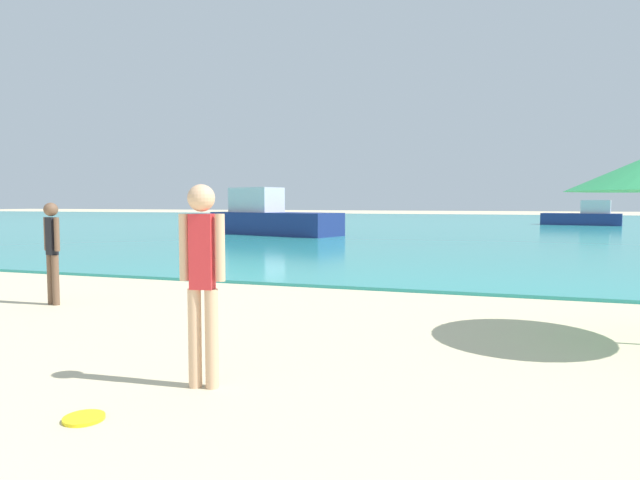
{
  "coord_description": "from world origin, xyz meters",
  "views": [
    {
      "loc": [
        1.81,
        1.13,
        1.55
      ],
      "look_at": [
        -0.16,
        7.14,
        1.11
      ],
      "focal_mm": 31.02,
      "sensor_mm": 36.0,
      "label": 1
    }
  ],
  "objects_px": {
    "person_distant": "(52,247)",
    "boat_far": "(584,216)",
    "frisbee": "(84,418)",
    "boat_near": "(271,218)",
    "person_standing": "(202,273)"
  },
  "relations": [
    {
      "from": "person_standing",
      "to": "boat_far",
      "type": "xyz_separation_m",
      "value": [
        7.46,
        35.22,
        -0.35
      ]
    },
    {
      "from": "person_distant",
      "to": "boat_far",
      "type": "distance_m",
      "value": 34.6
    },
    {
      "from": "person_distant",
      "to": "boat_near",
      "type": "distance_m",
      "value": 17.24
    },
    {
      "from": "person_standing",
      "to": "frisbee",
      "type": "distance_m",
      "value": 1.38
    },
    {
      "from": "person_standing",
      "to": "person_distant",
      "type": "relative_size",
      "value": 1.1
    },
    {
      "from": "frisbee",
      "to": "person_distant",
      "type": "height_order",
      "value": "person_distant"
    },
    {
      "from": "boat_near",
      "to": "boat_far",
      "type": "height_order",
      "value": "boat_near"
    },
    {
      "from": "person_standing",
      "to": "boat_far",
      "type": "height_order",
      "value": "person_standing"
    },
    {
      "from": "person_standing",
      "to": "person_distant",
      "type": "height_order",
      "value": "person_standing"
    },
    {
      "from": "person_distant",
      "to": "boat_far",
      "type": "relative_size",
      "value": 0.31
    },
    {
      "from": "person_standing",
      "to": "boat_far",
      "type": "relative_size",
      "value": 0.34
    },
    {
      "from": "person_distant",
      "to": "boat_far",
      "type": "bearing_deg",
      "value": 86.74
    },
    {
      "from": "person_standing",
      "to": "boat_near",
      "type": "bearing_deg",
      "value": 102.25
    },
    {
      "from": "frisbee",
      "to": "boat_near",
      "type": "height_order",
      "value": "boat_near"
    },
    {
      "from": "frisbee",
      "to": "boat_far",
      "type": "bearing_deg",
      "value": 77.63
    }
  ]
}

